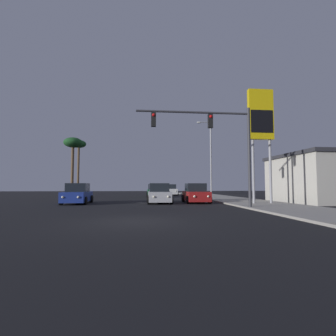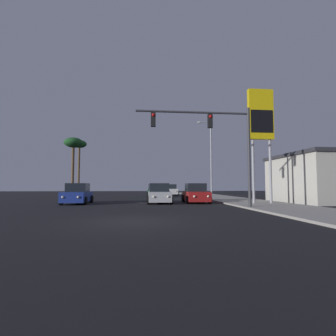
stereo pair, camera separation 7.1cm
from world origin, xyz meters
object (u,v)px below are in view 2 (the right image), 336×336
car_silver (159,194)px  palm_tree_far (79,147)px  car_green (155,191)px  palm_tree_mid (73,146)px  traffic_light_mast (217,135)px  street_lamp (210,155)px  gas_station_sign (261,121)px  car_red (196,194)px  car_blue (77,194)px  car_white (171,190)px

car_silver → palm_tree_far: size_ratio=0.47×
car_green → palm_tree_mid: 12.26m
car_silver → palm_tree_far: (-12.00, 22.80, 7.20)m
traffic_light_mast → street_lamp: 13.87m
traffic_light_mast → palm_tree_mid: palm_tree_mid is taller
car_silver → street_lamp: 10.90m
gas_station_sign → palm_tree_mid: size_ratio=1.16×
traffic_light_mast → gas_station_sign: bearing=35.1°
car_red → car_blue: same height
car_silver → car_white: size_ratio=1.00×
car_blue → traffic_light_mast: traffic_light_mast is taller
car_red → street_lamp: street_lamp is taller
car_green → gas_station_sign: gas_station_sign is taller
car_white → car_red: bearing=91.9°
car_silver → car_blue: bearing=0.9°
car_red → palm_tree_far: palm_tree_far is taller
car_white → gas_station_sign: size_ratio=0.48×
gas_station_sign → palm_tree_mid: 24.01m
car_red → car_blue: 9.96m
car_silver → gas_station_sign: size_ratio=0.48×
car_white → car_blue: 20.70m
car_red → traffic_light_mast: bearing=92.8°
car_silver → car_white: same height
car_red → palm_tree_mid: bearing=-41.2°
car_white → gas_station_sign: 22.33m
traffic_light_mast → palm_tree_far: bearing=118.1°
car_white → gas_station_sign: gas_station_sign is taller
car_silver → traffic_light_mast: 7.88m
traffic_light_mast → street_lamp: (3.14, 13.50, 0.38)m
car_green → car_red: size_ratio=1.00×
car_blue → gas_station_sign: (14.61, -2.76, 5.86)m
car_green → palm_tree_far: size_ratio=0.47×
car_white → traffic_light_mast: traffic_light_mast is taller
gas_station_sign → palm_tree_far: palm_tree_far is taller
gas_station_sign → car_silver: bearing=160.7°
car_silver → car_red: same height
car_silver → car_red: bearing=-174.9°
gas_station_sign → car_white: bearing=102.9°
gas_station_sign → palm_tree_mid: (-18.29, 15.55, 0.11)m
car_green → palm_tree_far: 17.99m
car_white → traffic_light_mast: (0.30, -24.17, 3.97)m
street_lamp → palm_tree_far: (-18.49, 15.21, 2.84)m
car_blue → palm_tree_far: palm_tree_far is taller
gas_station_sign → car_green: bearing=117.8°
car_green → traffic_light_mast: traffic_light_mast is taller
car_green → car_white: bearing=-112.6°
gas_station_sign → palm_tree_far: bearing=127.9°
street_lamp → car_white: bearing=107.9°
car_green → car_silver: 11.73m
street_lamp → gas_station_sign: 10.53m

